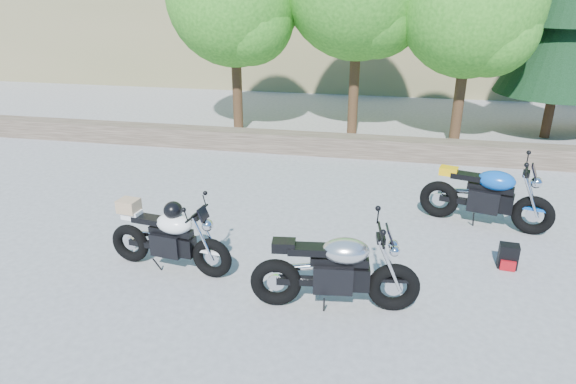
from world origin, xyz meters
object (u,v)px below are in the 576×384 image
(white_bike, at_px, (168,236))
(backpack, at_px, (508,257))
(silver_bike, at_px, (336,271))
(blue_bike, at_px, (487,196))

(white_bike, height_order, backpack, white_bike)
(silver_bike, relative_size, white_bike, 1.11)
(silver_bike, xyz_separation_m, white_bike, (-2.58, 0.52, 0.00))
(blue_bike, height_order, backpack, blue_bike)
(silver_bike, height_order, backpack, silver_bike)
(silver_bike, distance_m, white_bike, 2.64)
(white_bike, bearing_deg, backpack, 19.39)
(silver_bike, height_order, blue_bike, blue_bike)
(white_bike, relative_size, backpack, 5.30)
(white_bike, bearing_deg, silver_bike, -3.51)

